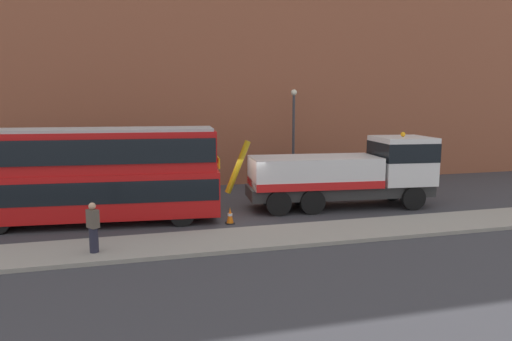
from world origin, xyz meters
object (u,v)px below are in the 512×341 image
double_decker_bus (87,172)px  pedestrian_onlooker (93,228)px  traffic_cone_near_bus (230,216)px  recovery_tow_truck (349,172)px  street_lamp (293,129)px

double_decker_bus → pedestrian_onlooker: bearing=-78.8°
pedestrian_onlooker → traffic_cone_near_bus: bearing=-8.9°
traffic_cone_near_bus → double_decker_bus: bearing=164.5°
recovery_tow_truck → pedestrian_onlooker: size_ratio=5.98×
recovery_tow_truck → pedestrian_onlooker: bearing=-153.3°
recovery_tow_truck → street_lamp: (-0.76, 5.97, 1.71)m
traffic_cone_near_bus → street_lamp: 9.86m
pedestrian_onlooker → traffic_cone_near_bus: size_ratio=2.38×
double_decker_bus → traffic_cone_near_bus: bearing=-10.0°
pedestrian_onlooker → traffic_cone_near_bus: pedestrian_onlooker is taller
recovery_tow_truck → pedestrian_onlooker: (-11.63, -4.53, -0.77)m
pedestrian_onlooker → double_decker_bus: bearing=57.7°
traffic_cone_near_bus → street_lamp: street_lamp is taller
traffic_cone_near_bus → street_lamp: (5.54, 7.53, 3.13)m
pedestrian_onlooker → street_lamp: (10.87, 10.50, 2.49)m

